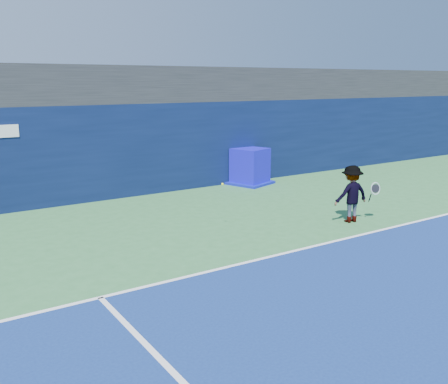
# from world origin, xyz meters

# --- Properties ---
(ground) EXTENTS (80.00, 80.00, 0.00)m
(ground) POSITION_xyz_m (0.00, 0.00, 0.00)
(ground) COLOR #32703B
(ground) RESTS_ON ground
(baseline) EXTENTS (24.00, 0.10, 0.01)m
(baseline) POSITION_xyz_m (0.00, 3.00, 0.01)
(baseline) COLOR white
(baseline) RESTS_ON ground
(stadium_band) EXTENTS (36.00, 3.00, 1.20)m
(stadium_band) POSITION_xyz_m (0.00, 11.50, 3.60)
(stadium_band) COLOR #222227
(stadium_band) RESTS_ON back_wall_assembly
(back_wall_assembly) EXTENTS (36.00, 1.03, 3.00)m
(back_wall_assembly) POSITION_xyz_m (-0.00, 10.50, 1.50)
(back_wall_assembly) COLOR #0A1437
(back_wall_assembly) RESTS_ON ground
(equipment_cart) EXTENTS (1.74, 1.74, 1.32)m
(equipment_cart) POSITION_xyz_m (3.07, 9.60, 0.60)
(equipment_cart) COLOR #140DC3
(equipment_cart) RESTS_ON ground
(tennis_player) EXTENTS (1.27, 0.74, 1.54)m
(tennis_player) POSITION_xyz_m (2.33, 4.01, 0.77)
(tennis_player) COLOR silver
(tennis_player) RESTS_ON ground
(tennis_ball) EXTENTS (0.06, 0.06, 0.06)m
(tennis_ball) POSITION_xyz_m (-0.99, 5.22, 1.20)
(tennis_ball) COLOR yellow
(tennis_ball) RESTS_ON ground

